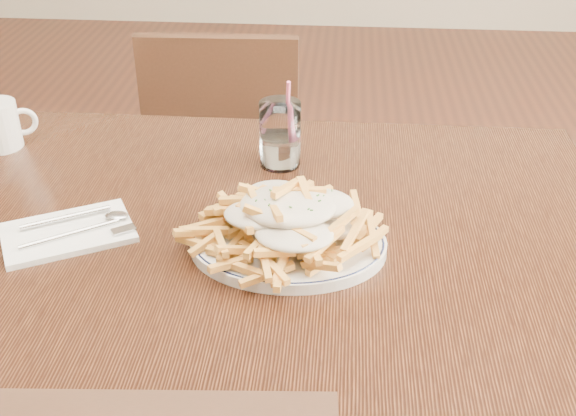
# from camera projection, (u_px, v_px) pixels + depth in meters

# --- Properties ---
(table) EXTENTS (1.20, 0.80, 0.75)m
(table) POSITION_uv_depth(u_px,v_px,m) (232.00, 268.00, 1.15)
(table) COLOR black
(table) RESTS_ON ground
(chair_far) EXTENTS (0.39, 0.39, 0.83)m
(chair_far) POSITION_uv_depth(u_px,v_px,m) (227.00, 156.00, 1.92)
(chair_far) COLOR black
(chair_far) RESTS_ON ground
(fries_plate) EXTENTS (0.32, 0.28, 0.02)m
(fries_plate) POSITION_uv_depth(u_px,v_px,m) (288.00, 243.00, 1.05)
(fries_plate) COLOR white
(fries_plate) RESTS_ON table
(loaded_fries) EXTENTS (0.29, 0.25, 0.08)m
(loaded_fries) POSITION_uv_depth(u_px,v_px,m) (288.00, 214.00, 1.02)
(loaded_fries) COLOR gold
(loaded_fries) RESTS_ON fries_plate
(napkin) EXTENTS (0.22, 0.20, 0.01)m
(napkin) POSITION_uv_depth(u_px,v_px,m) (68.00, 233.00, 1.08)
(napkin) COLOR white
(napkin) RESTS_ON table
(cutlery) EXTENTS (0.17, 0.15, 0.01)m
(cutlery) POSITION_uv_depth(u_px,v_px,m) (68.00, 226.00, 1.08)
(cutlery) COLOR silver
(cutlery) RESTS_ON napkin
(water_glass) EXTENTS (0.07, 0.07, 0.16)m
(water_glass) POSITION_uv_depth(u_px,v_px,m) (280.00, 138.00, 1.25)
(water_glass) COLOR white
(water_glass) RESTS_ON table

